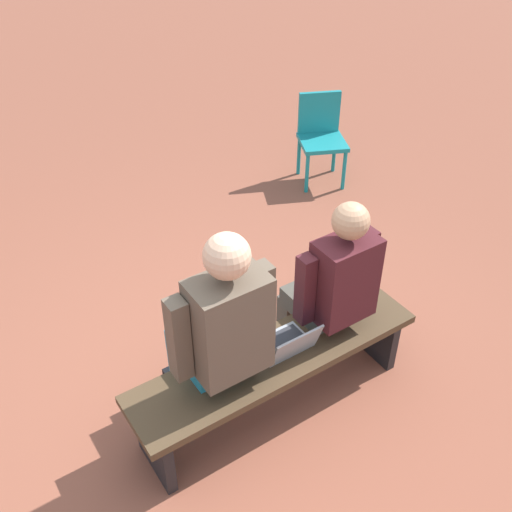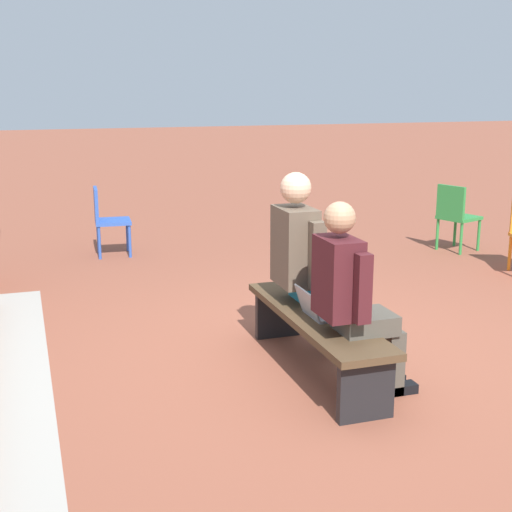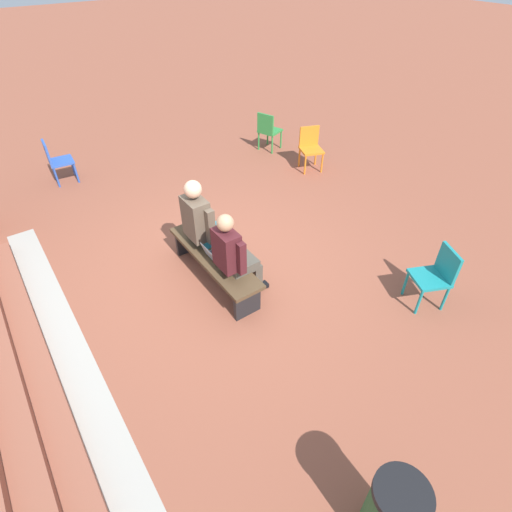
% 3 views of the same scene
% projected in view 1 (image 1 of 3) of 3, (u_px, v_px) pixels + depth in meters
% --- Properties ---
extents(ground_plane, '(60.00, 60.00, 0.00)m').
position_uv_depth(ground_plane, '(235.00, 403.00, 3.72)').
color(ground_plane, brown).
extents(bench, '(1.80, 0.44, 0.45)m').
position_uv_depth(bench, '(276.00, 365.00, 3.50)').
color(bench, '#4C3823').
rests_on(bench, ground).
extents(person_student, '(0.53, 0.68, 1.33)m').
position_uv_depth(person_student, '(331.00, 286.00, 3.52)').
color(person_student, '#4C473D').
rests_on(person_student, ground).
extents(person_adult, '(0.59, 0.75, 1.43)m').
position_uv_depth(person_adult, '(219.00, 330.00, 3.16)').
color(person_adult, teal).
rests_on(person_adult, ground).
extents(laptop, '(0.32, 0.29, 0.21)m').
position_uv_depth(laptop, '(287.00, 344.00, 3.43)').
color(laptop, '#9EA0A5').
rests_on(laptop, bench).
extents(plastic_chair_near_bench_right, '(0.56, 0.56, 0.84)m').
position_uv_depth(plastic_chair_near_bench_right, '(321.00, 133.00, 5.69)').
color(plastic_chair_near_bench_right, teal).
rests_on(plastic_chair_near_bench_right, ground).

